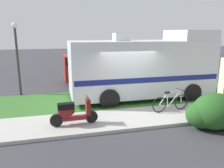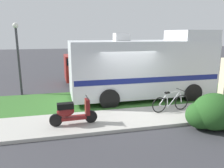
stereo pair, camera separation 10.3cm
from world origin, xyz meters
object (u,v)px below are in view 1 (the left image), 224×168
Objects in this scene: motorhome_rv at (143,67)px; bicycle at (171,102)px; pickup_truck_near at (95,68)px; street_lamp_post at (17,51)px; bottle_green at (203,103)px; scooter at (72,112)px.

motorhome_rv is 2.65m from bicycle.
pickup_truck_near is (-1.76, 4.19, -0.62)m from motorhome_rv.
motorhome_rv is 6.54m from street_lamp_post.
pickup_truck_near reaches higher than bottle_green.
scooter is at bearing -64.39° from street_lamp_post.
bicycle is 0.32× the size of pickup_truck_near.
scooter is 5.80m from street_lamp_post.
pickup_truck_near is (-2.03, 6.57, 0.51)m from bicycle.
pickup_truck_near is 5.01m from street_lamp_post.
bicycle reaches higher than bottle_green.
motorhome_rv is at bearing 96.47° from bicycle.
bottle_green is at bearing -59.52° from pickup_truck_near.
motorhome_rv reaches higher than bicycle.
scooter is at bearing -142.89° from motorhome_rv.
bottle_green is at bearing -47.47° from motorhome_rv.
motorhome_rv reaches higher than pickup_truck_near.
motorhome_rv is 4.81m from scooter.
bicycle is 6.89m from pickup_truck_near.
pickup_truck_near reaches higher than scooter.
bottle_green is at bearing 6.78° from scooter.
scooter is 0.44× the size of street_lamp_post.
bicycle is at bearing -83.53° from motorhome_rv.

